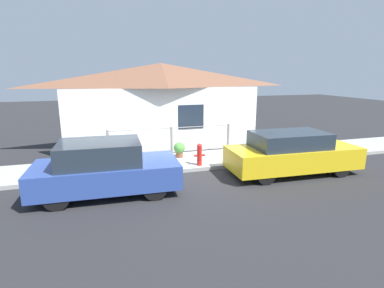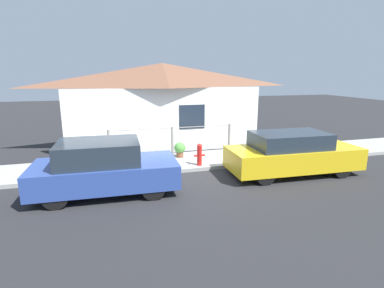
{
  "view_description": "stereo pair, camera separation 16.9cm",
  "coord_description": "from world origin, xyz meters",
  "px_view_note": "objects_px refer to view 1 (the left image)",
  "views": [
    {
      "loc": [
        -2.52,
        -9.2,
        3.27
      ],
      "look_at": [
        0.33,
        0.3,
        0.9
      ],
      "focal_mm": 28.0,
      "sensor_mm": 36.0,
      "label": 1
    },
    {
      "loc": [
        -2.35,
        -9.24,
        3.27
      ],
      "look_at": [
        0.33,
        0.3,
        0.9
      ],
      "focal_mm": 28.0,
      "sensor_mm": 36.0,
      "label": 2
    }
  ],
  "objects_px": {
    "fire_hydrant": "(199,154)",
    "potted_plant_near_hydrant": "(179,149)",
    "car_left": "(105,168)",
    "car_right": "(292,153)"
  },
  "relations": [
    {
      "from": "potted_plant_near_hydrant",
      "to": "car_left",
      "type": "bearing_deg",
      "value": -137.19
    },
    {
      "from": "fire_hydrant",
      "to": "potted_plant_near_hydrant",
      "type": "bearing_deg",
      "value": 109.02
    },
    {
      "from": "fire_hydrant",
      "to": "potted_plant_near_hydrant",
      "type": "xyz_separation_m",
      "value": [
        -0.41,
        1.19,
        -0.08
      ]
    },
    {
      "from": "potted_plant_near_hydrant",
      "to": "fire_hydrant",
      "type": "bearing_deg",
      "value": -70.98
    },
    {
      "from": "car_left",
      "to": "car_right",
      "type": "xyz_separation_m",
      "value": [
        5.9,
        -0.0,
        -0.03
      ]
    },
    {
      "from": "car_right",
      "to": "fire_hydrant",
      "type": "height_order",
      "value": "car_right"
    },
    {
      "from": "car_left",
      "to": "fire_hydrant",
      "type": "bearing_deg",
      "value": 25.03
    },
    {
      "from": "car_left",
      "to": "fire_hydrant",
      "type": "xyz_separation_m",
      "value": [
        3.14,
        1.34,
        -0.2
      ]
    },
    {
      "from": "car_left",
      "to": "fire_hydrant",
      "type": "height_order",
      "value": "car_left"
    },
    {
      "from": "fire_hydrant",
      "to": "potted_plant_near_hydrant",
      "type": "relative_size",
      "value": 1.34
    }
  ]
}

